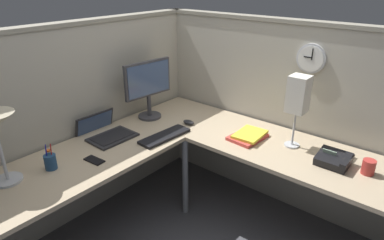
# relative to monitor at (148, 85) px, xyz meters

# --- Properties ---
(ground_plane) EXTENTS (6.80, 6.80, 0.00)m
(ground_plane) POSITION_rel_monitor_xyz_m (-0.24, -0.64, -1.02)
(ground_plane) COLOR #47474C
(cubicle_wall_back) EXTENTS (2.57, 0.12, 1.58)m
(cubicle_wall_back) POSITION_rel_monitor_xyz_m (-0.61, 0.23, -0.23)
(cubicle_wall_back) COLOR #A8A393
(cubicle_wall_back) RESTS_ON ground
(cubicle_wall_right) EXTENTS (0.12, 2.37, 1.58)m
(cubicle_wall_right) POSITION_rel_monitor_xyz_m (0.63, -0.90, -0.23)
(cubicle_wall_right) COLOR #A8A393
(cubicle_wall_right) RESTS_ON ground
(desk) EXTENTS (2.35, 2.15, 0.73)m
(desk) POSITION_rel_monitor_xyz_m (-0.39, -0.69, -0.39)
(desk) COLOR tan
(desk) RESTS_ON ground
(monitor) EXTENTS (0.46, 0.20, 0.50)m
(monitor) POSITION_rel_monitor_xyz_m (0.00, 0.00, 0.00)
(monitor) COLOR #38383D
(monitor) RESTS_ON desk
(laptop) EXTENTS (0.35, 0.39, 0.22)m
(laptop) POSITION_rel_monitor_xyz_m (-0.47, 0.02, -0.27)
(laptop) COLOR #232326
(laptop) RESTS_ON desk
(keyboard) EXTENTS (0.44, 0.17, 0.02)m
(keyboard) POSITION_rel_monitor_xyz_m (-0.21, -0.38, -0.28)
(keyboard) COLOR black
(keyboard) RESTS_ON desk
(computer_mouse) EXTENTS (0.06, 0.10, 0.03)m
(computer_mouse) POSITION_rel_monitor_xyz_m (0.10, -0.36, -0.28)
(computer_mouse) COLOR #232326
(computer_mouse) RESTS_ON desk
(pen_cup) EXTENTS (0.08, 0.08, 0.18)m
(pen_cup) POSITION_rel_monitor_xyz_m (-1.00, -0.13, -0.24)
(pen_cup) COLOR navy
(pen_cup) RESTS_ON desk
(cell_phone) EXTENTS (0.08, 0.15, 0.01)m
(cell_phone) POSITION_rel_monitor_xyz_m (-0.77, -0.26, -0.29)
(cell_phone) COLOR black
(cell_phone) RESTS_ON desk
(office_phone) EXTENTS (0.19, 0.21, 0.11)m
(office_phone) POSITION_rel_monitor_xyz_m (0.21, -1.52, -0.26)
(office_phone) COLOR black
(office_phone) RESTS_ON desk
(book_stack) EXTENTS (0.30, 0.23, 0.04)m
(book_stack) POSITION_rel_monitor_xyz_m (0.19, -0.88, -0.27)
(book_stack) COLOR #BF3F38
(book_stack) RESTS_ON desk
(desk_lamp_paper) EXTENTS (0.13, 0.13, 0.53)m
(desk_lamp_paper) POSITION_rel_monitor_xyz_m (0.29, -1.19, 0.09)
(desk_lamp_paper) COLOR #B7BABF
(desk_lamp_paper) RESTS_ON desk
(coffee_mug) EXTENTS (0.08, 0.08, 0.10)m
(coffee_mug) POSITION_rel_monitor_xyz_m (0.24, -1.72, -0.25)
(coffee_mug) COLOR #B2332D
(coffee_mug) RESTS_ON desk
(wall_clock) EXTENTS (0.04, 0.22, 0.22)m
(wall_clock) POSITION_rel_monitor_xyz_m (0.57, -1.14, 0.30)
(wall_clock) COLOR #B7BABF
(pinned_note_leftmost) EXTENTS (0.10, 0.00, 0.06)m
(pinned_note_leftmost) POSITION_rel_monitor_xyz_m (-0.06, 0.18, 0.03)
(pinned_note_leftmost) COLOR #EAD84C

